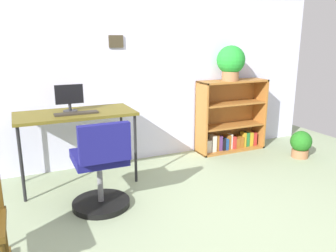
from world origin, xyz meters
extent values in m
plane|color=gray|center=(0.00, 0.00, 0.00)|extent=(6.24, 6.24, 0.00)
cube|color=silver|center=(0.00, 2.15, 1.20)|extent=(5.20, 0.10, 2.40)
cube|color=#3A3121|center=(-0.20, 2.09, 1.45)|extent=(0.17, 0.02, 0.14)
cube|color=brown|center=(-0.77, 1.69, 0.74)|extent=(1.18, 0.57, 0.03)
cylinder|color=black|center=(-1.32, 1.45, 0.36)|extent=(0.03, 0.03, 0.73)
cylinder|color=black|center=(-0.22, 1.45, 0.36)|extent=(0.03, 0.03, 0.73)
cylinder|color=black|center=(-1.32, 1.94, 0.36)|extent=(0.03, 0.03, 0.73)
cylinder|color=black|center=(-0.22, 1.94, 0.36)|extent=(0.03, 0.03, 0.73)
cylinder|color=#262628|center=(-0.80, 1.75, 0.76)|extent=(0.14, 0.14, 0.01)
cylinder|color=#262628|center=(-0.80, 1.75, 0.81)|extent=(0.03, 0.03, 0.07)
cube|color=black|center=(-0.80, 1.74, 0.94)|extent=(0.28, 0.02, 0.19)
cube|color=#2F2A20|center=(-0.77, 1.60, 0.77)|extent=(0.42, 0.11, 0.02)
cylinder|color=black|center=(-0.69, 1.06, 0.03)|extent=(0.52, 0.52, 0.05)
cylinder|color=slate|center=(-0.69, 1.06, 0.24)|extent=(0.05, 0.05, 0.38)
cube|color=navy|center=(-0.69, 1.06, 0.47)|extent=(0.44, 0.44, 0.08)
cube|color=navy|center=(-0.69, 0.81, 0.67)|extent=(0.42, 0.07, 0.32)
cylinder|color=#4B330F|center=(-1.46, 0.49, 0.21)|extent=(0.03, 0.03, 0.34)
cube|color=#A1642A|center=(0.85, 1.92, 0.48)|extent=(0.02, 0.30, 0.96)
cube|color=#A1642A|center=(1.78, 1.92, 0.48)|extent=(0.02, 0.30, 0.96)
cube|color=#A1642A|center=(1.31, 1.92, 0.94)|extent=(0.95, 0.30, 0.02)
cube|color=#A1642A|center=(1.31, 1.92, 0.01)|extent=(0.95, 0.30, 0.02)
cube|color=#A1642A|center=(1.31, 2.06, 0.48)|extent=(0.95, 0.02, 0.96)
cube|color=#A1642A|center=(1.31, 1.92, 0.34)|extent=(0.90, 0.28, 0.02)
cube|color=#A1642A|center=(1.31, 1.92, 0.65)|extent=(0.90, 0.28, 0.02)
cube|color=#B22D28|center=(0.89, 1.91, 0.10)|extent=(0.04, 0.11, 0.16)
cube|color=beige|center=(0.95, 1.91, 0.11)|extent=(0.07, 0.10, 0.16)
cube|color=beige|center=(1.02, 1.91, 0.13)|extent=(0.06, 0.12, 0.22)
cube|color=#99591E|center=(1.08, 1.91, 0.13)|extent=(0.05, 0.09, 0.22)
cube|color=#593372|center=(1.13, 1.91, 0.12)|extent=(0.05, 0.09, 0.20)
cube|color=black|center=(1.18, 1.91, 0.10)|extent=(0.04, 0.12, 0.16)
cube|color=#1E478C|center=(1.22, 1.91, 0.10)|extent=(0.04, 0.13, 0.15)
cube|color=#99591E|center=(1.26, 1.91, 0.12)|extent=(0.04, 0.11, 0.20)
cube|color=beige|center=(1.30, 1.91, 0.13)|extent=(0.03, 0.09, 0.21)
cube|color=#B22D28|center=(1.35, 1.91, 0.11)|extent=(0.04, 0.13, 0.17)
cube|color=#99591E|center=(1.40, 1.91, 0.09)|extent=(0.06, 0.12, 0.14)
cube|color=#99591E|center=(1.47, 1.91, 0.10)|extent=(0.06, 0.12, 0.15)
cube|color=#B79323|center=(1.52, 1.91, 0.12)|extent=(0.03, 0.11, 0.20)
cube|color=#237238|center=(1.57, 1.91, 0.12)|extent=(0.05, 0.10, 0.19)
cube|color=#B79323|center=(1.63, 1.91, 0.12)|extent=(0.05, 0.11, 0.19)
cube|color=#B22D28|center=(1.69, 1.91, 0.11)|extent=(0.05, 0.11, 0.18)
cylinder|color=#9E6642|center=(1.25, 1.90, 1.01)|extent=(0.22, 0.22, 0.12)
sphere|color=#22912D|center=(1.25, 1.90, 1.22)|extent=(0.36, 0.36, 0.36)
cylinder|color=#9E6642|center=(1.96, 1.29, 0.05)|extent=(0.21, 0.21, 0.10)
sphere|color=#20671B|center=(1.96, 1.29, 0.21)|extent=(0.27, 0.27, 0.27)
camera|label=1|loc=(-1.29, -1.73, 1.48)|focal=35.94mm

